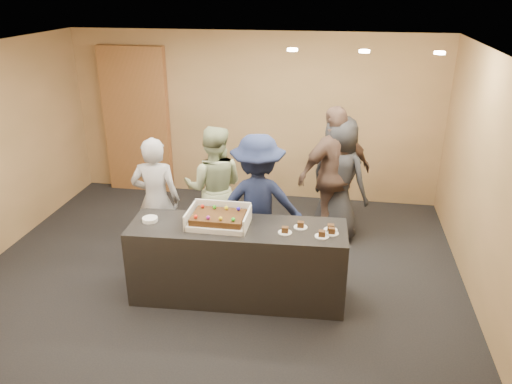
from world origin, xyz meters
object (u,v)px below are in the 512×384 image
Objects in this scene: serving_counter at (238,262)px; plate_stack at (150,219)px; sheet_cake at (218,217)px; person_sage_man at (214,188)px; person_brown_extra at (335,174)px; person_dark_suit at (338,179)px; person_navy_man at (258,204)px; cake_box at (219,220)px; storage_cabinet at (137,121)px; person_server_grey at (156,201)px.

plate_stack is at bearing 178.80° from serving_counter.
sheet_cake is 1.24m from person_sage_man.
person_brown_extra is 0.09m from person_dark_suit.
person_navy_man reaches higher than sheet_cake.
sheet_cake is (-0.00, -0.02, 0.05)m from cake_box.
storage_cabinet is at bearing -54.48° from person_brown_extra.
serving_counter is 3.60× the size of cake_box.
plate_stack is 2.69m from person_dark_suit.
person_brown_extra reaches higher than person_navy_man.
storage_cabinet is at bearing 125.85° from sheet_cake.
sheet_cake is 0.34× the size of person_sage_man.
person_navy_man is at bearing 14.24° from person_brown_extra.
person_server_grey is 2.42m from person_brown_extra.
person_navy_man is 1.40m from person_dark_suit.
storage_cabinet reaches higher than person_sage_man.
storage_cabinet is 2.52m from person_sage_man.
person_sage_man is at bearing -148.92° from person_server_grey.
person_server_grey is at bearing 146.47° from cake_box.
serving_counter is 1.45× the size of person_server_grey.
serving_counter is at bearing 142.66° from person_server_grey.
storage_cabinet is 1.48× the size of person_server_grey.
person_server_grey is 0.95× the size of person_dark_suit.
person_navy_man is (1.11, 0.70, -0.04)m from plate_stack.
plate_stack is at bearing 6.43° from person_brown_extra.
storage_cabinet is 14.21× the size of plate_stack.
serving_counter is 3.82m from storage_cabinet.
person_brown_extra is (2.01, 1.70, 0.03)m from plate_stack.
cake_box is 2.05m from person_brown_extra.
serving_counter is 1.41m from person_server_grey.
person_server_grey reaches higher than sheet_cake.
person_dark_suit is at bearing -163.37° from person_server_grey.
sheet_cake is at bearing 2.39° from plate_stack.
person_brown_extra reaches higher than plate_stack.
sheet_cake is (2.12, -2.93, -0.23)m from storage_cabinet.
sheet_cake is at bearing 176.91° from serving_counter.
storage_cabinet reaches higher than cake_box.
person_navy_man reaches higher than person_dark_suit.
cake_box is 0.72m from person_navy_man.
person_brown_extra is at bearing -168.76° from person_sage_man.
serving_counter is 0.80m from person_navy_man.
person_navy_man is (0.67, -0.51, 0.04)m from person_sage_man.
plate_stack is 1.29m from person_sage_man.
storage_cabinet is at bearing 125.36° from serving_counter.
sheet_cake is at bearing 53.80° from person_navy_man.
plate_stack is (1.34, -2.96, -0.30)m from storage_cabinet.
sheet_cake is at bearing 100.26° from person_sage_man.
plate_stack is (-0.78, -0.03, -0.08)m from sheet_cake.
plate_stack is 0.73m from person_server_grey.
plate_stack is 2.64m from person_brown_extra.
person_brown_extra reaches higher than person_server_grey.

